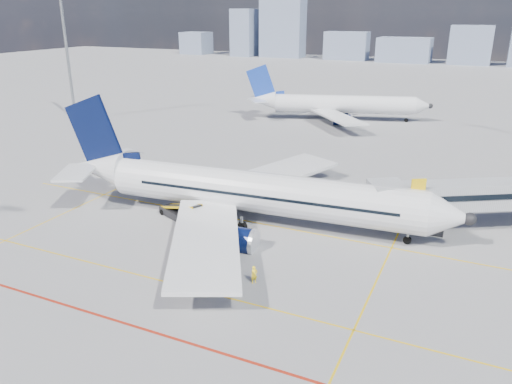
% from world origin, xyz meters
% --- Properties ---
extents(ground, '(420.00, 420.00, 0.00)m').
position_xyz_m(ground, '(0.00, 0.00, 0.00)').
color(ground, gray).
rests_on(ground, ground).
extents(apron_markings, '(90.00, 35.12, 0.01)m').
position_xyz_m(apron_markings, '(-0.58, -3.91, 0.01)').
color(apron_markings, gold).
rests_on(apron_markings, ground).
extents(jet_bridge, '(23.55, 15.78, 6.30)m').
position_xyz_m(jet_bridge, '(23.51, 16.91, 3.74)').
color(jet_bridge, '#9C9FA4').
rests_on(jet_bridge, ground).
extents(floodlight_mast_nw, '(3.20, 0.61, 25.45)m').
position_xyz_m(floodlight_mast_nw, '(-55.00, 40.00, 13.59)').
color(floodlight_mast_nw, gray).
rests_on(floodlight_mast_nw, ground).
extents(distant_skyline, '(248.10, 14.44, 27.62)m').
position_xyz_m(distant_skyline, '(10.69, 190.00, 9.94)').
color(distant_skyline, slate).
rests_on(distant_skyline, ground).
extents(main_aircraft, '(43.71, 38.05, 12.76)m').
position_xyz_m(main_aircraft, '(-1.34, 8.17, 3.22)').
color(main_aircraft, silver).
rests_on(main_aircraft, ground).
extents(second_aircraft, '(35.74, 30.51, 10.81)m').
position_xyz_m(second_aircraft, '(-7.02, 61.36, 3.23)').
color(second_aircraft, silver).
rests_on(second_aircraft, ground).
extents(baggage_tug, '(2.80, 2.17, 1.74)m').
position_xyz_m(baggage_tug, '(0.83, -3.01, 0.83)').
color(baggage_tug, silver).
rests_on(baggage_tug, ground).
extents(cargo_dolly, '(4.35, 2.71, 2.21)m').
position_xyz_m(cargo_dolly, '(-1.07, -1.47, 1.21)').
color(cargo_dolly, black).
rests_on(cargo_dolly, ground).
extents(belt_loader, '(6.33, 3.83, 2.60)m').
position_xyz_m(belt_loader, '(-8.01, 5.59, 0.67)').
color(belt_loader, black).
rests_on(belt_loader, ground).
extents(ramp_worker, '(0.63, 0.65, 1.50)m').
position_xyz_m(ramp_worker, '(5.05, -3.12, 0.75)').
color(ramp_worker, yellow).
rests_on(ramp_worker, ground).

